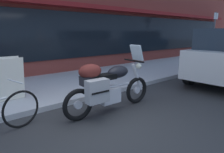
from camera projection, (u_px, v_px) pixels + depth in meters
name	position (u px, v px, depth m)	size (l,w,h in m)	color
ground_plane	(99.00, 127.00, 3.52)	(80.00, 80.00, 0.00)	#303030
storefront_building	(150.00, 3.00, 10.43)	(21.40, 0.90, 6.57)	brown
sidewalk_curb	(197.00, 61.00, 11.24)	(30.00, 3.17, 0.12)	#B1B1B1
touring_motorcycle	(107.00, 85.00, 4.01)	(2.21, 0.64, 1.40)	black
sandwich_board_sign	(10.00, 79.00, 4.48)	(0.55, 0.42, 1.00)	silver
parking_sign_pole	(214.00, 33.00, 10.34)	(0.44, 0.07, 2.57)	#59595B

